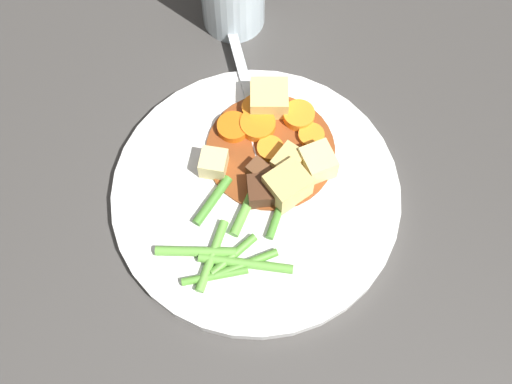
{
  "coord_description": "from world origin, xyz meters",
  "views": [
    {
      "loc": [
        -0.22,
        -0.13,
        0.59
      ],
      "look_at": [
        0.0,
        0.0,
        0.01
      ],
      "focal_mm": 47.74,
      "sensor_mm": 36.0,
      "label": 1
    }
  ],
  "objects_px": {
    "potato_chunk_1": "(214,162)",
    "potato_chunk_4": "(269,99)",
    "carrot_slice_2": "(311,136)",
    "fork": "(252,104)",
    "potato_chunk_2": "(288,163)",
    "meat_chunk_1": "(260,172)",
    "carrot_slice_5": "(270,149)",
    "carrot_slice_3": "(299,116)",
    "dinner_plate": "(256,195)",
    "potato_chunk_0": "(318,163)",
    "carrot_slice_4": "(257,110)",
    "potato_chunk_3": "(287,186)",
    "carrot_slice_1": "(233,128)",
    "meat_chunk_0": "(263,189)",
    "carrot_slice_0": "(258,125)"
  },
  "relations": [
    {
      "from": "carrot_slice_0",
      "to": "carrot_slice_4",
      "type": "height_order",
      "value": "same"
    },
    {
      "from": "carrot_slice_2",
      "to": "carrot_slice_5",
      "type": "height_order",
      "value": "carrot_slice_5"
    },
    {
      "from": "potato_chunk_4",
      "to": "fork",
      "type": "relative_size",
      "value": 0.27
    },
    {
      "from": "potato_chunk_0",
      "to": "dinner_plate",
      "type": "bearing_deg",
      "value": 143.72
    },
    {
      "from": "potato_chunk_3",
      "to": "carrot_slice_2",
      "type": "bearing_deg",
      "value": 8.62
    },
    {
      "from": "dinner_plate",
      "to": "meat_chunk_1",
      "type": "xyz_separation_m",
      "value": [
        0.02,
        0.01,
        0.01
      ]
    },
    {
      "from": "carrot_slice_2",
      "to": "carrot_slice_3",
      "type": "relative_size",
      "value": 0.82
    },
    {
      "from": "carrot_slice_1",
      "to": "carrot_slice_5",
      "type": "xyz_separation_m",
      "value": [
        -0.0,
        -0.04,
        -0.0
      ]
    },
    {
      "from": "carrot_slice_1",
      "to": "meat_chunk_1",
      "type": "xyz_separation_m",
      "value": [
        -0.03,
        -0.05,
        0.0
      ]
    },
    {
      "from": "potato_chunk_0",
      "to": "potato_chunk_4",
      "type": "distance_m",
      "value": 0.08
    },
    {
      "from": "potato_chunk_3",
      "to": "meat_chunk_0",
      "type": "xyz_separation_m",
      "value": [
        -0.01,
        0.02,
        -0.01
      ]
    },
    {
      "from": "carrot_slice_0",
      "to": "meat_chunk_0",
      "type": "height_order",
      "value": "meat_chunk_0"
    },
    {
      "from": "potato_chunk_3",
      "to": "potato_chunk_4",
      "type": "height_order",
      "value": "potato_chunk_3"
    },
    {
      "from": "potato_chunk_3",
      "to": "potato_chunk_1",
      "type": "bearing_deg",
      "value": 100.18
    },
    {
      "from": "carrot_slice_4",
      "to": "dinner_plate",
      "type": "bearing_deg",
      "value": -148.89
    },
    {
      "from": "potato_chunk_2",
      "to": "carrot_slice_5",
      "type": "bearing_deg",
      "value": 74.51
    },
    {
      "from": "carrot_slice_3",
      "to": "potato_chunk_2",
      "type": "xyz_separation_m",
      "value": [
        -0.05,
        -0.02,
        0.01
      ]
    },
    {
      "from": "potato_chunk_4",
      "to": "potato_chunk_0",
      "type": "bearing_deg",
      "value": -115.75
    },
    {
      "from": "meat_chunk_0",
      "to": "fork",
      "type": "height_order",
      "value": "meat_chunk_0"
    },
    {
      "from": "potato_chunk_4",
      "to": "meat_chunk_0",
      "type": "height_order",
      "value": "potato_chunk_4"
    },
    {
      "from": "potato_chunk_1",
      "to": "potato_chunk_4",
      "type": "xyz_separation_m",
      "value": [
        0.08,
        -0.01,
        0.0
      ]
    },
    {
      "from": "carrot_slice_3",
      "to": "fork",
      "type": "distance_m",
      "value": 0.05
    },
    {
      "from": "carrot_slice_3",
      "to": "potato_chunk_1",
      "type": "bearing_deg",
      "value": 154.55
    },
    {
      "from": "fork",
      "to": "potato_chunk_3",
      "type": "bearing_deg",
      "value": -129.41
    },
    {
      "from": "carrot_slice_5",
      "to": "potato_chunk_1",
      "type": "height_order",
      "value": "potato_chunk_1"
    },
    {
      "from": "carrot_slice_0",
      "to": "meat_chunk_1",
      "type": "bearing_deg",
      "value": -146.18
    },
    {
      "from": "potato_chunk_1",
      "to": "meat_chunk_0",
      "type": "xyz_separation_m",
      "value": [
        0.0,
        -0.05,
        -0.0
      ]
    },
    {
      "from": "potato_chunk_2",
      "to": "fork",
      "type": "xyz_separation_m",
      "value": [
        0.04,
        0.07,
        -0.01
      ]
    },
    {
      "from": "carrot_slice_3",
      "to": "fork",
      "type": "relative_size",
      "value": 0.23
    },
    {
      "from": "carrot_slice_4",
      "to": "meat_chunk_0",
      "type": "height_order",
      "value": "meat_chunk_0"
    },
    {
      "from": "dinner_plate",
      "to": "carrot_slice_3",
      "type": "height_order",
      "value": "carrot_slice_3"
    },
    {
      "from": "carrot_slice_3",
      "to": "carrot_slice_5",
      "type": "relative_size",
      "value": 1.21
    },
    {
      "from": "carrot_slice_3",
      "to": "meat_chunk_1",
      "type": "height_order",
      "value": "meat_chunk_1"
    },
    {
      "from": "potato_chunk_2",
      "to": "potato_chunk_3",
      "type": "distance_m",
      "value": 0.03
    },
    {
      "from": "carrot_slice_5",
      "to": "potato_chunk_3",
      "type": "height_order",
      "value": "potato_chunk_3"
    },
    {
      "from": "meat_chunk_0",
      "to": "dinner_plate",
      "type": "bearing_deg",
      "value": 109.94
    },
    {
      "from": "carrot_slice_5",
      "to": "fork",
      "type": "xyz_separation_m",
      "value": [
        0.04,
        0.04,
        -0.0
      ]
    },
    {
      "from": "carrot_slice_5",
      "to": "meat_chunk_1",
      "type": "relative_size",
      "value": 1.13
    },
    {
      "from": "dinner_plate",
      "to": "potato_chunk_0",
      "type": "distance_m",
      "value": 0.07
    },
    {
      "from": "carrot_slice_2",
      "to": "potato_chunk_1",
      "type": "distance_m",
      "value": 0.1
    },
    {
      "from": "carrot_slice_3",
      "to": "potato_chunk_3",
      "type": "relative_size",
      "value": 0.85
    },
    {
      "from": "carrot_slice_2",
      "to": "meat_chunk_0",
      "type": "relative_size",
      "value": 0.94
    },
    {
      "from": "potato_chunk_3",
      "to": "potato_chunk_4",
      "type": "xyz_separation_m",
      "value": [
        0.07,
        0.06,
        -0.0
      ]
    },
    {
      "from": "potato_chunk_4",
      "to": "meat_chunk_0",
      "type": "bearing_deg",
      "value": -152.14
    },
    {
      "from": "carrot_slice_2",
      "to": "fork",
      "type": "bearing_deg",
      "value": 88.26
    },
    {
      "from": "carrot_slice_3",
      "to": "meat_chunk_1",
      "type": "distance_m",
      "value": 0.07
    },
    {
      "from": "potato_chunk_2",
      "to": "meat_chunk_1",
      "type": "relative_size",
      "value": 1.25
    },
    {
      "from": "carrot_slice_4",
      "to": "potato_chunk_4",
      "type": "height_order",
      "value": "potato_chunk_4"
    },
    {
      "from": "potato_chunk_4",
      "to": "carrot_slice_4",
      "type": "bearing_deg",
      "value": 154.88
    },
    {
      "from": "potato_chunk_3",
      "to": "meat_chunk_1",
      "type": "relative_size",
      "value": 1.61
    }
  ]
}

